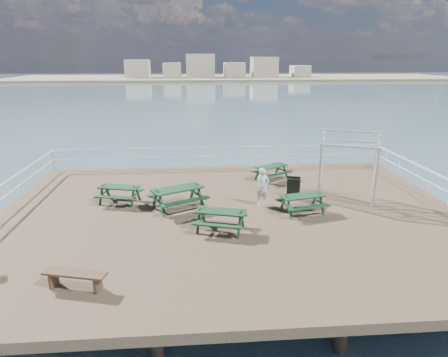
% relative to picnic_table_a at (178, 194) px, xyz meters
% --- Properties ---
extents(ground, '(18.00, 14.00, 0.30)m').
position_rel_picnic_table_a_xyz_m(ground, '(2.07, -0.60, -0.77)').
color(ground, brown).
rests_on(ground, ground).
extents(sea_backdrop, '(300.00, 300.00, 9.20)m').
position_rel_picnic_table_a_xyz_m(sea_backdrop, '(14.60, 133.47, -1.13)').
color(sea_backdrop, '#446373').
rests_on(sea_backdrop, ground).
extents(railing, '(17.77, 13.76, 1.10)m').
position_rel_picnic_table_a_xyz_m(railing, '(1.99, 1.97, 0.25)').
color(railing, silver).
rests_on(railing, ground).
extents(picnic_table_a, '(2.53, 2.36, 0.98)m').
position_rel_picnic_table_a_xyz_m(picnic_table_a, '(0.00, 0.00, 0.00)').
color(picnic_table_a, '#14371C').
rests_on(picnic_table_a, ground).
extents(picnic_table_b, '(1.93, 1.71, 0.80)m').
position_rel_picnic_table_a_xyz_m(picnic_table_b, '(-2.43, 0.88, -0.11)').
color(picnic_table_b, '#14371C').
rests_on(picnic_table_b, ground).
extents(picnic_table_c, '(2.07, 1.98, 0.79)m').
position_rel_picnic_table_a_xyz_m(picnic_table_c, '(4.48, 3.61, -0.12)').
color(picnic_table_c, '#14371C').
rests_on(picnic_table_c, ground).
extents(picnic_table_d, '(2.04, 1.82, 0.83)m').
position_rel_picnic_table_a_xyz_m(picnic_table_d, '(1.54, -2.22, -0.09)').
color(picnic_table_d, '#14371C').
rests_on(picnic_table_d, ground).
extents(picnic_table_e, '(1.94, 1.71, 0.81)m').
position_rel_picnic_table_a_xyz_m(picnic_table_e, '(4.80, -0.83, -0.11)').
color(picnic_table_e, '#14371C').
rests_on(picnic_table_e, ground).
extents(flat_bench_near, '(1.71, 0.81, 0.48)m').
position_rel_picnic_table_a_xyz_m(flat_bench_near, '(-2.49, -5.58, -0.27)').
color(flat_bench_near, '#4F3929').
rests_on(flat_bench_near, ground).
extents(trellis_arbor, '(2.67, 2.09, 2.94)m').
position_rel_picnic_table_a_xyz_m(trellis_arbor, '(7.07, 0.53, 0.68)').
color(trellis_arbor, silver).
rests_on(trellis_arbor, ground).
extents(sandwich_board, '(0.65, 0.55, 0.92)m').
position_rel_picnic_table_a_xyz_m(sandwich_board, '(4.88, 0.90, -0.18)').
color(sandwich_board, black).
rests_on(sandwich_board, ground).
extents(person, '(0.65, 0.52, 1.56)m').
position_rel_picnic_table_a_xyz_m(person, '(3.41, 0.13, 0.16)').
color(person, silver).
rests_on(person, ground).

